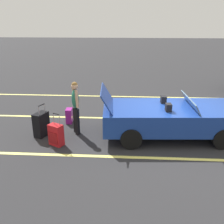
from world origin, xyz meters
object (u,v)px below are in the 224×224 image
at_px(suitcase_small_carryon, 69,116).
at_px(traveler_person, 76,105).
at_px(convertible_car, 178,118).
at_px(suitcase_large_black, 41,124).
at_px(suitcase_medium_bright, 56,135).

relative_size(suitcase_small_carryon, traveler_person, 0.30).
height_order(convertible_car, suitcase_small_carryon, convertible_car).
distance_m(suitcase_small_carryon, traveler_person, 1.14).
distance_m(suitcase_large_black, suitcase_medium_bright, 0.85).
distance_m(convertible_car, traveler_person, 3.13).
height_order(convertible_car, traveler_person, traveler_person).
relative_size(suitcase_large_black, suitcase_medium_bright, 1.08).
bearing_deg(suitcase_small_carryon, suitcase_medium_bright, 86.68).
relative_size(suitcase_medium_bright, traveler_person, 0.57).
bearing_deg(traveler_person, suitcase_medium_bright, -142.80).
height_order(suitcase_large_black, suitcase_small_carryon, suitcase_large_black).
bearing_deg(suitcase_medium_bright, suitcase_large_black, -105.05).
bearing_deg(suitcase_small_carryon, traveler_person, 114.15).
xyz_separation_m(suitcase_medium_bright, traveler_person, (0.43, 0.83, 0.62)).
relative_size(suitcase_large_black, traveler_person, 0.62).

